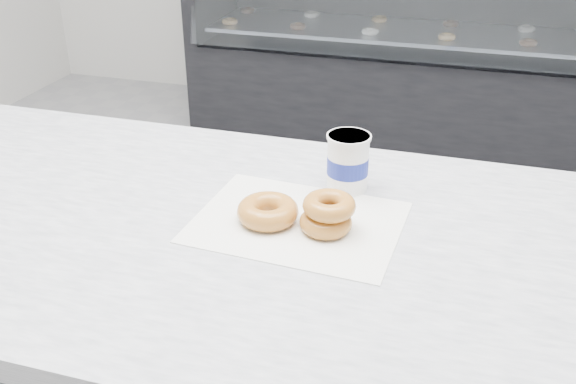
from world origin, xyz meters
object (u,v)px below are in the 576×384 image
(donut_single, at_px, (268,211))
(coffee_cup, at_px, (348,162))
(display_case, at_px, (410,47))
(donut_stack, at_px, (328,214))

(donut_single, xyz_separation_m, coffee_cup, (0.10, 0.15, 0.03))
(display_case, relative_size, coffee_cup, 22.38)
(donut_single, relative_size, donut_stack, 0.92)
(coffee_cup, bearing_deg, donut_single, -116.10)
(coffee_cup, bearing_deg, donut_stack, -82.55)
(display_case, height_order, coffee_cup, display_case)
(donut_single, relative_size, coffee_cup, 0.97)
(display_case, distance_m, donut_single, 2.73)
(display_case, xyz_separation_m, donut_stack, (0.16, -2.69, 0.44))
(donut_stack, relative_size, coffee_cup, 1.06)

